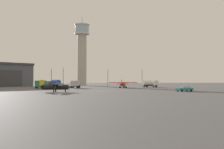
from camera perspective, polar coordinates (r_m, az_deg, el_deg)
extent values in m
plane|color=#545456|center=(69.67, -2.33, -3.60)|extent=(400.00, 400.00, 0.00)
cylinder|color=#B2AD9E|center=(143.44, -6.49, 3.15)|extent=(4.87, 4.87, 27.54)
cylinder|color=silver|center=(145.18, -6.47, 8.70)|extent=(8.10, 8.10, 0.60)
cylinder|color=#99B7C6|center=(145.63, -6.47, 9.65)|extent=(7.45, 7.45, 4.33)
cylinder|color=silver|center=(146.10, -6.47, 10.58)|extent=(8.10, 8.10, 0.50)
cylinder|color=#38383D|center=(146.57, -6.47, 11.44)|extent=(0.16, 0.16, 4.00)
cube|color=#38383A|center=(122.69, -21.68, -0.80)|extent=(10.61, 8.72, 7.20)
cylinder|color=black|center=(65.68, -12.06, -2.67)|extent=(6.28, 1.77, 1.23)
cone|color=#38383D|center=(65.03, -9.18, -2.69)|extent=(0.97, 0.94, 0.86)
cube|color=#38383D|center=(65.03, -9.18, -2.69)|extent=(0.07, 0.10, 1.89)
cube|color=black|center=(65.60, -11.80, -2.05)|extent=(2.35, 10.03, 0.20)
cylinder|color=gold|center=(64.06, -12.10, -2.43)|extent=(0.16, 0.98, 1.35)
cylinder|color=gold|center=(67.16, -11.51, -2.37)|extent=(0.16, 0.98, 1.35)
cube|color=#99B7C6|center=(65.42, -11.03, -2.38)|extent=(1.17, 1.08, 0.70)
cone|color=black|center=(66.49, -14.87, -2.55)|extent=(1.47, 1.04, 0.92)
cube|color=gold|center=(66.47, -14.86, -1.87)|extent=(1.10, 0.21, 1.69)
cube|color=black|center=(66.48, -14.87, -2.42)|extent=(1.15, 3.05, 0.10)
cylinder|color=black|center=(65.23, -10.01, -3.49)|extent=(0.22, 0.61, 0.60)
cylinder|color=black|center=(64.69, -12.44, -3.50)|extent=(0.22, 0.61, 0.60)
cylinder|color=black|center=(66.82, -12.02, -3.43)|extent=(0.22, 0.61, 0.60)
cylinder|color=red|center=(98.67, 2.40, -2.16)|extent=(2.89, 6.60, 1.29)
cone|color=#38383D|center=(102.13, 2.67, -2.12)|extent=(1.11, 1.13, 0.90)
cube|color=#38383D|center=(102.13, 2.67, -2.12)|extent=(0.12, 0.09, 1.98)
cube|color=red|center=(98.97, 2.42, -1.72)|extent=(10.45, 4.14, 0.21)
cylinder|color=orange|center=(98.76, 3.38, -1.97)|extent=(1.01, 0.34, 1.41)
cylinder|color=orange|center=(99.21, 1.47, -1.97)|extent=(1.01, 0.34, 1.41)
cube|color=#99B7C6|center=(99.90, 2.50, -1.94)|extent=(1.29, 1.37, 0.73)
cone|color=red|center=(95.21, 2.11, -2.13)|extent=(1.30, 1.65, 0.97)
cube|color=orange|center=(95.20, 2.11, -1.63)|extent=(0.41, 1.14, 1.77)
cube|color=red|center=(95.21, 2.11, -2.04)|extent=(3.25, 1.69, 0.10)
cylinder|color=black|center=(101.16, 2.59, -2.67)|extent=(0.65, 0.32, 0.62)
cylinder|color=black|center=(98.33, 3.05, -2.72)|extent=(0.65, 0.32, 0.62)
cylinder|color=black|center=(98.65, 1.73, -2.71)|extent=(0.65, 0.32, 0.62)
cube|color=#38383D|center=(106.46, 8.18, -2.42)|extent=(6.65, 3.65, 0.24)
cube|color=white|center=(107.62, 9.24, -1.81)|extent=(2.39, 2.68, 2.00)
cube|color=#99B7C6|center=(108.05, 9.62, -1.60)|extent=(0.65, 1.84, 1.00)
cylinder|color=white|center=(105.92, 7.68, -1.79)|extent=(4.76, 3.34, 2.13)
cylinder|color=black|center=(108.47, 8.93, -2.46)|extent=(0.57, 1.04, 1.00)
cylinder|color=black|center=(106.75, 9.49, -2.48)|extent=(0.57, 1.04, 1.00)
cylinder|color=black|center=(106.39, 7.01, -2.49)|extent=(0.57, 1.04, 1.00)
cylinder|color=black|center=(104.63, 7.54, -2.51)|extent=(0.57, 1.04, 1.00)
cube|color=#38383D|center=(95.71, -14.81, -2.54)|extent=(3.34, 7.28, 0.24)
cube|color=#287A42|center=(98.04, -14.25, -1.95)|extent=(2.80, 2.42, 1.66)
cube|color=#99B7C6|center=(98.90, -14.06, -1.75)|extent=(2.05, 0.50, 0.83)
cube|color=#287A42|center=(94.64, -15.06, -1.87)|extent=(3.36, 5.16, 1.99)
cylinder|color=black|center=(98.40, -14.87, -2.57)|extent=(1.03, 0.47, 1.00)
cylinder|color=black|center=(97.60, -13.67, -2.59)|extent=(1.03, 0.47, 1.00)
cylinder|color=black|center=(94.19, -15.91, -2.63)|extent=(1.03, 0.47, 1.00)
cylinder|color=black|center=(93.35, -14.67, -2.65)|extent=(1.03, 0.47, 1.00)
cube|color=#38383D|center=(97.72, -7.93, -2.54)|extent=(2.50, 5.69, 0.24)
cube|color=#B7BABF|center=(99.66, -7.74, -1.88)|extent=(2.60, 1.78, 1.95)
cube|color=#99B7C6|center=(100.36, -7.68, -1.65)|extent=(2.09, 0.28, 0.98)
cube|color=#B7BABF|center=(96.79, -8.01, -1.94)|extent=(2.81, 3.90, 1.82)
cylinder|color=black|center=(99.81, -8.38, -2.58)|extent=(1.02, 0.37, 1.00)
cylinder|color=black|center=(99.47, -7.12, -2.58)|extent=(1.02, 0.37, 1.00)
cylinder|color=black|center=(96.27, -8.73, -2.63)|extent=(1.02, 0.37, 1.00)
cylinder|color=black|center=(95.92, -7.43, -2.63)|extent=(1.02, 0.37, 1.00)
cube|color=#38383D|center=(106.39, -12.34, -2.41)|extent=(5.47, 5.99, 0.24)
cube|color=#2847A8|center=(108.26, -12.96, -1.87)|extent=(2.99, 2.90, 1.72)
cube|color=#99B7C6|center=(108.94, -13.18, -1.68)|extent=(1.65, 1.40, 0.86)
cylinder|color=#2847A8|center=(105.51, -12.04, -1.73)|extent=(4.42, 4.65, 2.30)
cylinder|color=black|center=(107.65, -13.45, -2.45)|extent=(0.94, 0.85, 1.00)
cylinder|color=black|center=(108.81, -12.45, -2.44)|extent=(0.94, 0.85, 1.00)
cylinder|color=black|center=(104.24, -12.31, -2.50)|extent=(0.94, 0.85, 1.00)
cylinder|color=black|center=(105.43, -11.29, -2.49)|extent=(0.94, 0.85, 1.00)
cube|color=teal|center=(69.84, 15.31, -3.07)|extent=(4.58, 3.03, 0.55)
cube|color=#99B7C6|center=(69.95, 15.44, -2.63)|extent=(2.75, 2.30, 0.50)
cylinder|color=black|center=(68.33, 14.81, -3.34)|extent=(0.36, 0.66, 0.64)
cylinder|color=black|center=(69.71, 13.97, -3.31)|extent=(0.36, 0.66, 0.64)
cylinder|color=black|center=(70.03, 16.64, -3.28)|extent=(0.36, 0.66, 0.64)
cylinder|color=black|center=(71.37, 15.79, -3.25)|extent=(0.36, 0.66, 0.64)
cylinder|color=#38383D|center=(124.39, 6.49, -0.81)|extent=(0.18, 0.18, 7.50)
sphere|color=#F9E5B2|center=(124.48, 6.49, 1.02)|extent=(0.44, 0.44, 0.44)
cylinder|color=#38383D|center=(111.70, -10.46, -0.65)|extent=(0.18, 0.18, 7.89)
sphere|color=#F9E5B2|center=(111.81, -10.46, 1.48)|extent=(0.44, 0.44, 0.44)
cylinder|color=#38383D|center=(123.97, -0.90, -0.76)|extent=(0.18, 0.18, 7.73)
sphere|color=#F9E5B2|center=(124.06, -0.90, 1.13)|extent=(0.44, 0.44, 0.44)
cylinder|color=#38383D|center=(115.82, -12.92, -0.80)|extent=(0.18, 0.18, 7.33)
sphere|color=#F9E5B2|center=(115.90, -12.91, 1.12)|extent=(0.44, 0.44, 0.44)
cube|color=black|center=(87.25, -19.17, -3.04)|extent=(0.36, 0.36, 0.04)
cone|color=orange|center=(87.24, -19.17, -2.81)|extent=(0.30, 0.30, 0.66)
cylinder|color=white|center=(87.23, -19.17, -2.79)|extent=(0.21, 0.21, 0.08)
cube|color=black|center=(80.41, -17.95, -3.21)|extent=(0.36, 0.36, 0.04)
cone|color=orange|center=(80.40, -17.95, -2.99)|extent=(0.30, 0.30, 0.59)
cylinder|color=white|center=(80.40, -17.95, -2.96)|extent=(0.21, 0.21, 0.08)
cube|color=black|center=(78.91, 11.62, -3.28)|extent=(0.36, 0.36, 0.04)
cone|color=orange|center=(78.90, 11.62, -3.05)|extent=(0.30, 0.30, 0.60)
cylinder|color=white|center=(78.90, 11.62, -3.03)|extent=(0.21, 0.21, 0.08)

